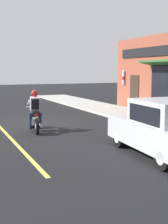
% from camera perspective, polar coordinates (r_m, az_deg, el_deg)
% --- Properties ---
extents(ground_plane, '(80.00, 80.00, 0.00)m').
position_cam_1_polar(ground_plane, '(14.00, -7.82, -2.18)').
color(ground_plane, black).
extents(sidewalk_curb, '(2.60, 22.00, 0.14)m').
position_cam_1_polar(sidewalk_curb, '(18.58, 4.33, 0.49)').
color(sidewalk_curb, '#ADAAA3').
rests_on(sidewalk_curb, ground).
extents(storefront_building, '(1.25, 9.03, 4.20)m').
position_cam_1_polar(storefront_building, '(16.43, 14.79, 6.46)').
color(storefront_building, brown).
rests_on(storefront_building, ground).
extents(motorcycle_with_rider, '(0.64, 2.01, 1.62)m').
position_cam_1_polar(motorcycle_with_rider, '(12.28, -8.98, -0.37)').
color(motorcycle_with_rider, black).
rests_on(motorcycle_with_rider, ground).
extents(car_hatchback, '(1.92, 3.89, 1.57)m').
position_cam_1_polar(car_hatchback, '(8.91, 14.24, -2.95)').
color(car_hatchback, black).
rests_on(car_hatchback, ground).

